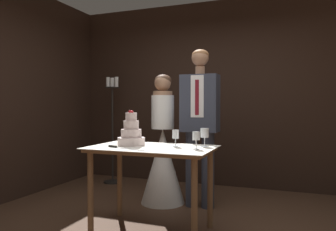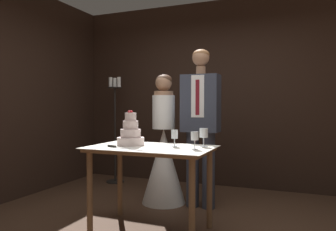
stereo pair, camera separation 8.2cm
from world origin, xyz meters
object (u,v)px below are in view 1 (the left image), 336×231
at_px(tiered_cake, 131,134).
at_px(cake_knife, 119,147).
at_px(wine_glass_middle, 176,135).
at_px(groom, 200,119).
at_px(cake_table, 152,159).
at_px(wine_glass_near, 196,137).
at_px(bride, 163,156).
at_px(candle_stand, 112,127).
at_px(wine_glass_far, 205,133).

bearing_deg(tiered_cake, cake_knife, -90.55).
relative_size(wine_glass_middle, groom, 0.09).
bearing_deg(cake_table, wine_glass_near, -2.67).
bearing_deg(tiered_cake, bride, 89.96).
xyz_separation_m(wine_glass_near, bride, (-0.69, 0.90, -0.34)).
bearing_deg(candle_stand, tiered_cake, -53.97).
xyz_separation_m(wine_glass_middle, bride, (-0.45, 0.79, -0.34)).
bearing_deg(wine_glass_far, wine_glass_near, -95.91).
distance_m(tiered_cake, groom, 0.98).
distance_m(wine_glass_near, bride, 1.18).
xyz_separation_m(groom, candle_stand, (-1.61, 0.72, -0.17)).
distance_m(wine_glass_near, groom, 0.93).
bearing_deg(bride, cake_knife, -90.15).
relative_size(cake_table, candle_stand, 0.72).
relative_size(bride, groom, 0.85).
xyz_separation_m(wine_glass_near, candle_stand, (-1.83, 1.62, -0.05)).
bearing_deg(candle_stand, cake_table, -49.27).
xyz_separation_m(tiered_cake, wine_glass_far, (0.71, 0.16, 0.02)).
bearing_deg(wine_glass_far, tiered_cake, -167.21).
bearing_deg(bride, wine_glass_far, -43.95).
bearing_deg(wine_glass_middle, cake_table, -157.27).
bearing_deg(bride, tiered_cake, -90.04).
height_order(cake_table, wine_glass_middle, wine_glass_middle).
height_order(cake_table, tiered_cake, tiered_cake).
relative_size(bride, candle_stand, 0.96).
bearing_deg(cake_knife, cake_table, 55.72).
xyz_separation_m(tiered_cake, bride, (0.00, 0.85, -0.34)).
xyz_separation_m(tiered_cake, groom, (0.48, 0.84, 0.12)).
height_order(tiered_cake, wine_glass_middle, tiered_cake).
bearing_deg(cake_knife, wine_glass_far, 44.91).
bearing_deg(groom, tiered_cake, -119.41).
xyz_separation_m(tiered_cake, wine_glass_middle, (0.45, 0.06, 0.00)).
height_order(tiered_cake, cake_knife, tiered_cake).
bearing_deg(wine_glass_far, candle_stand, 142.78).
relative_size(cake_table, cake_knife, 2.72).
height_order(wine_glass_middle, wine_glass_far, wine_glass_far).
bearing_deg(cake_knife, tiered_cake, 105.28).
bearing_deg(cake_table, candle_stand, 130.73).
distance_m(wine_glass_far, candle_stand, 2.32).
bearing_deg(wine_glass_near, bride, 127.36).
bearing_deg(wine_glass_middle, tiered_cake, -172.92).
bearing_deg(wine_glass_near, candle_stand, 138.42).
xyz_separation_m(wine_glass_far, bride, (-0.71, 0.68, -0.35)).
xyz_separation_m(cake_table, candle_stand, (-1.38, 1.60, 0.18)).
bearing_deg(wine_glass_middle, cake_knife, -147.42).
relative_size(cake_table, wine_glass_far, 6.69).
xyz_separation_m(cake_knife, candle_stand, (-1.14, 1.80, 0.06)).
height_order(wine_glass_near, wine_glass_middle, wine_glass_middle).
height_order(cake_knife, candle_stand, candle_stand).
distance_m(tiered_cake, candle_stand, 1.94).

